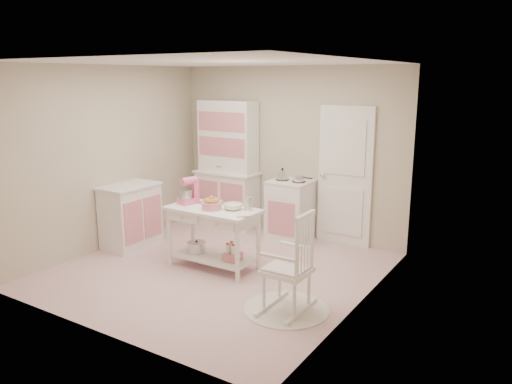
{
  "coord_description": "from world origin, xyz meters",
  "views": [
    {
      "loc": [
        3.64,
        -4.84,
        2.42
      ],
      "look_at": [
        0.24,
        0.56,
        0.96
      ],
      "focal_mm": 35.0,
      "sensor_mm": 36.0,
      "label": 1
    }
  ],
  "objects_px": {
    "stove": "(290,210)",
    "work_table": "(213,238)",
    "base_cabinet": "(131,216)",
    "rocking_chair": "(287,261)",
    "stand_mixer": "(188,191)",
    "bread_basket": "(212,206)",
    "hutch": "(227,165)"
  },
  "relations": [
    {
      "from": "base_cabinet",
      "to": "work_table",
      "type": "xyz_separation_m",
      "value": [
        1.53,
        -0.04,
        -0.06
      ]
    },
    {
      "from": "hutch",
      "to": "rocking_chair",
      "type": "relative_size",
      "value": 1.89
    },
    {
      "from": "work_table",
      "to": "stand_mixer",
      "type": "relative_size",
      "value": 3.53
    },
    {
      "from": "bread_basket",
      "to": "base_cabinet",
      "type": "bearing_deg",
      "value": 176.68
    },
    {
      "from": "stove",
      "to": "base_cabinet",
      "type": "distance_m",
      "value": 2.36
    },
    {
      "from": "rocking_chair",
      "to": "bread_basket",
      "type": "xyz_separation_m",
      "value": [
        -1.37,
        0.52,
        0.3
      ]
    },
    {
      "from": "work_table",
      "to": "stand_mixer",
      "type": "distance_m",
      "value": 0.71
    },
    {
      "from": "work_table",
      "to": "hutch",
      "type": "bearing_deg",
      "value": 119.69
    },
    {
      "from": "hutch",
      "to": "rocking_chair",
      "type": "bearing_deg",
      "value": -43.22
    },
    {
      "from": "hutch",
      "to": "rocking_chair",
      "type": "height_order",
      "value": "hutch"
    },
    {
      "from": "rocking_chair",
      "to": "stove",
      "type": "bearing_deg",
      "value": 116.92
    },
    {
      "from": "base_cabinet",
      "to": "bread_basket",
      "type": "relative_size",
      "value": 3.68
    },
    {
      "from": "hutch",
      "to": "stand_mixer",
      "type": "distance_m",
      "value": 1.65
    },
    {
      "from": "rocking_chair",
      "to": "stand_mixer",
      "type": "relative_size",
      "value": 3.24
    },
    {
      "from": "stove",
      "to": "rocking_chair",
      "type": "xyz_separation_m",
      "value": [
        1.11,
        -2.12,
        0.09
      ]
    },
    {
      "from": "base_cabinet",
      "to": "stove",
      "type": "bearing_deg",
      "value": 39.6
    },
    {
      "from": "stove",
      "to": "stand_mixer",
      "type": "distance_m",
      "value": 1.76
    },
    {
      "from": "base_cabinet",
      "to": "rocking_chair",
      "type": "height_order",
      "value": "rocking_chair"
    },
    {
      "from": "work_table",
      "to": "stand_mixer",
      "type": "xyz_separation_m",
      "value": [
        -0.42,
        0.02,
        0.57
      ]
    },
    {
      "from": "stove",
      "to": "bread_basket",
      "type": "height_order",
      "value": "stove"
    },
    {
      "from": "hutch",
      "to": "base_cabinet",
      "type": "relative_size",
      "value": 2.26
    },
    {
      "from": "rocking_chair",
      "to": "stand_mixer",
      "type": "bearing_deg",
      "value": 161.35
    },
    {
      "from": "base_cabinet",
      "to": "rocking_chair",
      "type": "bearing_deg",
      "value": -11.76
    },
    {
      "from": "stove",
      "to": "work_table",
      "type": "distance_m",
      "value": 1.57
    },
    {
      "from": "rocking_chair",
      "to": "bread_basket",
      "type": "relative_size",
      "value": 4.4
    },
    {
      "from": "hutch",
      "to": "work_table",
      "type": "relative_size",
      "value": 1.73
    },
    {
      "from": "hutch",
      "to": "stand_mixer",
      "type": "relative_size",
      "value": 6.12
    },
    {
      "from": "stand_mixer",
      "to": "base_cabinet",
      "type": "bearing_deg",
      "value": -167.02
    },
    {
      "from": "base_cabinet",
      "to": "bread_basket",
      "type": "distance_m",
      "value": 1.6
    },
    {
      "from": "stove",
      "to": "bread_basket",
      "type": "xyz_separation_m",
      "value": [
        -0.27,
        -1.6,
        0.39
      ]
    },
    {
      "from": "stove",
      "to": "work_table",
      "type": "height_order",
      "value": "stove"
    },
    {
      "from": "rocking_chair",
      "to": "work_table",
      "type": "relative_size",
      "value": 0.92
    }
  ]
}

